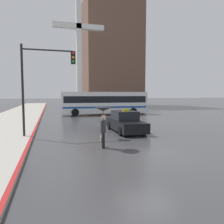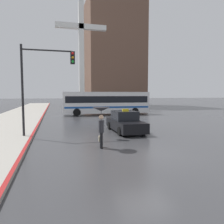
% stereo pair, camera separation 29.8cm
% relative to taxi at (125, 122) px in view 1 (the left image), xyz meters
% --- Properties ---
extents(ground_plane, '(300.00, 300.00, 0.00)m').
position_rel_taxi_xyz_m(ground_plane, '(-1.09, -6.04, -0.69)').
color(ground_plane, '#38383A').
extents(taxi, '(1.91, 4.60, 1.69)m').
position_rel_taxi_xyz_m(taxi, '(0.00, 0.00, 0.00)').
color(taxi, black).
rests_on(taxi, ground_plane).
extents(city_bus, '(11.59, 3.09, 3.09)m').
position_rel_taxi_xyz_m(city_bus, '(1.76, 13.62, 1.03)').
color(city_bus, silver).
rests_on(city_bus, ground_plane).
extents(pedestrian_with_umbrella, '(0.90, 0.90, 2.10)m').
position_rel_taxi_xyz_m(pedestrian_with_umbrella, '(-2.75, -4.47, 0.94)').
color(pedestrian_with_umbrella, black).
rests_on(pedestrian_with_umbrella, ground_plane).
extents(traffic_light, '(3.32, 0.38, 5.82)m').
position_rel_taxi_xyz_m(traffic_light, '(-5.67, -0.65, 3.34)').
color(traffic_light, black).
rests_on(traffic_light, ground_plane).
extents(building_tower_near, '(12.34, 13.83, 23.74)m').
position_rel_taxi_xyz_m(building_tower_near, '(8.32, 35.38, 11.18)').
color(building_tower_near, brown).
rests_on(building_tower_near, ground_plane).
extents(monument_cross, '(9.05, 0.90, 20.56)m').
position_rel_taxi_xyz_m(monument_cross, '(-0.19, 24.74, 10.98)').
color(monument_cross, white).
rests_on(monument_cross, ground_plane).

